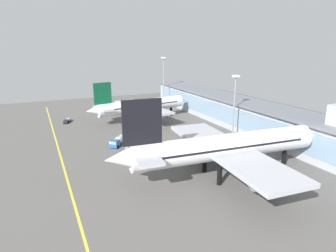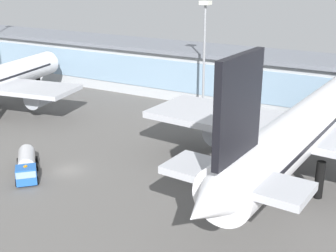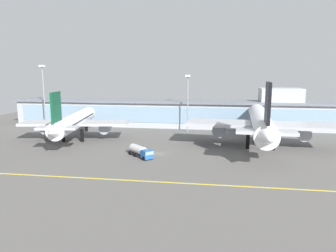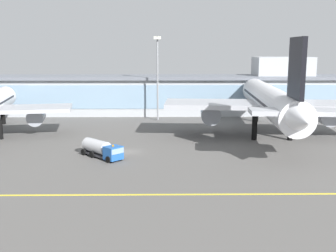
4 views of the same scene
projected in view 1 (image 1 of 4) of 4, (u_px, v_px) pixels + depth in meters
name	position (u px, v px, depth m)	size (l,w,h in m)	color
ground_plane	(135.00, 147.00, 90.96)	(190.52, 190.52, 0.00)	#5B5956
taxiway_centreline_stripe	(61.00, 158.00, 82.08)	(152.41, 0.50, 0.01)	yellow
terminal_building	(253.00, 116.00, 105.41)	(139.08, 14.00, 15.98)	#ADB2B7
airliner_near_left	(142.00, 106.00, 121.33)	(35.70, 47.17, 17.06)	black
airliner_near_right	(225.00, 147.00, 68.84)	(44.72, 56.72, 20.14)	black
fuel_tanker_truck	(119.00, 140.00, 92.39)	(8.11, 8.11, 2.90)	black
baggage_tug_near	(67.00, 121.00, 119.28)	(5.76, 3.58, 1.40)	black
apron_light_mast_west	(163.00, 75.00, 145.72)	(1.80, 1.80, 25.02)	gray
apron_light_mast_centre	(235.00, 97.00, 96.12)	(1.80, 1.80, 21.31)	gray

